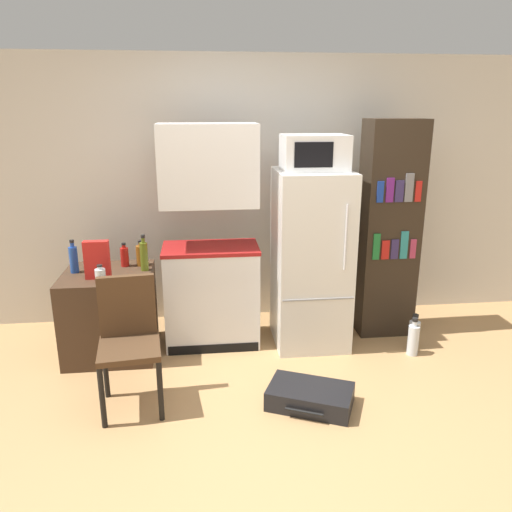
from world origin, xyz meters
TOP-DOWN VIEW (x-y plane):
  - ground_plane at (0.00, 0.00)m, footprint 24.00×24.00m
  - wall_back at (0.20, 2.00)m, footprint 6.40×0.10m
  - side_table at (-1.28, 1.26)m, footprint 0.70×0.67m
  - kitchen_hutch at (-0.44, 1.37)m, footprint 0.80×0.47m
  - refrigerator at (0.41, 1.29)m, footprint 0.61×0.64m
  - microwave at (0.40, 1.29)m, footprint 0.52×0.37m
  - bookshelf at (1.12, 1.43)m, footprint 0.48×0.34m
  - bottle_clear_short at (-1.27, 0.98)m, footprint 0.08×0.08m
  - bottle_milk_white at (-1.40, 1.50)m, footprint 0.06×0.06m
  - bottle_blue_soda at (-1.53, 1.30)m, footprint 0.07×0.07m
  - bottle_ketchup_red at (-1.15, 1.43)m, footprint 0.07×0.07m
  - bottle_amber_beer at (-1.01, 1.44)m, footprint 0.09×0.09m
  - bottle_olive_oil at (-0.98, 1.30)m, footprint 0.06×0.06m
  - cereal_box at (-1.32, 1.14)m, footprint 0.19×0.07m
  - chair at (-1.02, 0.50)m, footprint 0.44×0.45m
  - suitcase_large_flat at (0.20, 0.30)m, footprint 0.66×0.54m
  - water_bottle_front at (1.21, 0.93)m, footprint 0.09×0.09m
  - water_bottle_middle at (1.27, 1.05)m, footprint 0.09×0.09m

SIDE VIEW (x-z plane):
  - ground_plane at x=0.00m, z-range 0.00..0.00m
  - suitcase_large_flat at x=0.20m, z-range 0.00..0.14m
  - water_bottle_middle at x=1.27m, z-range -0.02..0.28m
  - water_bottle_front at x=1.21m, z-range -0.03..0.30m
  - side_table at x=-1.28m, z-range 0.00..0.70m
  - chair at x=-1.02m, z-range 0.08..0.98m
  - refrigerator at x=0.41m, z-range 0.00..1.49m
  - bottle_clear_short at x=-1.27m, z-range 0.69..0.84m
  - bottle_milk_white at x=-1.40m, z-range 0.69..0.86m
  - bottle_ketchup_red at x=-1.15m, z-range 0.69..0.89m
  - bottle_amber_beer at x=-1.01m, z-range 0.68..0.90m
  - bottle_blue_soda at x=-1.53m, z-range 0.68..0.95m
  - bottle_olive_oil at x=-0.98m, z-range 0.68..0.98m
  - cereal_box at x=-1.32m, z-range 0.70..1.00m
  - kitchen_hutch at x=-0.44m, z-range -0.07..1.79m
  - bookshelf at x=1.12m, z-range 0.00..1.89m
  - wall_back at x=0.20m, z-range 0.00..2.44m
  - microwave at x=0.40m, z-range 1.49..1.78m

